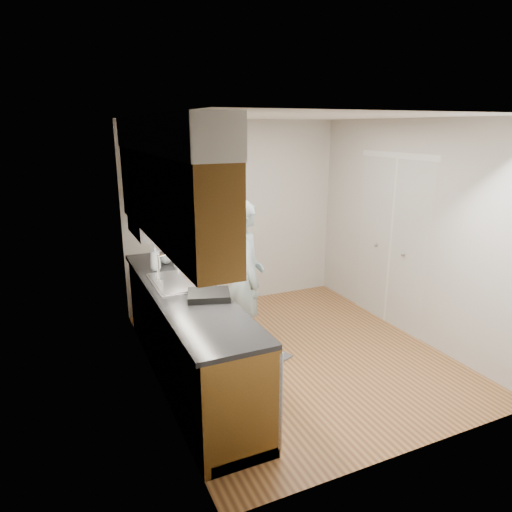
{
  "coord_description": "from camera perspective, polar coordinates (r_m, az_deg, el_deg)",
  "views": [
    {
      "loc": [
        -2.26,
        -3.96,
        2.41
      ],
      "look_at": [
        -0.35,
        0.25,
        1.09
      ],
      "focal_mm": 32.0,
      "sensor_mm": 36.0,
      "label": 1
    }
  ],
  "objects": [
    {
      "name": "upper_cabinets",
      "position": [
        4.13,
        -11.38,
        9.2
      ],
      "size": [
        0.47,
        2.8,
        1.21
      ],
      "color": "brown",
      "rests_on": "wall_left"
    },
    {
      "name": "ceiling",
      "position": [
        4.56,
        5.6,
        16.96
      ],
      "size": [
        3.5,
        3.5,
        0.0
      ],
      "primitive_type": "plane",
      "rotation": [
        3.14,
        0.0,
        0.0
      ],
      "color": "white",
      "rests_on": "wall_left"
    },
    {
      "name": "soap_bottle_c",
      "position": [
        5.15,
        -11.23,
        0.01
      ],
      "size": [
        0.17,
        0.17,
        0.17
      ],
      "primitive_type": "imported",
      "rotation": [
        0.0,
        0.0,
        0.41
      ],
      "color": "silver",
      "rests_on": "counter"
    },
    {
      "name": "floor",
      "position": [
        5.16,
        4.84,
        -12.02
      ],
      "size": [
        3.5,
        3.5,
        0.0
      ],
      "primitive_type": "plane",
      "color": "#A4713E",
      "rests_on": "ground"
    },
    {
      "name": "dish_rack",
      "position": [
        4.08,
        -5.93,
        -4.88
      ],
      "size": [
        0.44,
        0.4,
        0.06
      ],
      "primitive_type": "cube",
      "rotation": [
        0.0,
        0.0,
        -0.29
      ],
      "color": "black",
      "rests_on": "counter"
    },
    {
      "name": "soda_can",
      "position": [
        4.9,
        -8.1,
        -0.95
      ],
      "size": [
        0.07,
        0.07,
        0.13
      ],
      "primitive_type": "cylinder",
      "rotation": [
        0.0,
        0.0,
        0.02
      ],
      "color": "red",
      "rests_on": "counter"
    },
    {
      "name": "soap_bottle_a",
      "position": [
        4.93,
        -12.49,
        -0.09
      ],
      "size": [
        0.15,
        0.15,
        0.29
      ],
      "primitive_type": "imported",
      "rotation": [
        0.0,
        0.0,
        0.56
      ],
      "color": "silver",
      "rests_on": "counter"
    },
    {
      "name": "steel_can",
      "position": [
        4.88,
        -9.72,
        -1.14
      ],
      "size": [
        0.07,
        0.07,
        0.12
      ],
      "primitive_type": "cylinder",
      "rotation": [
        0.0,
        0.0,
        -0.04
      ],
      "color": "#A5A5AA",
      "rests_on": "counter"
    },
    {
      "name": "wall_back",
      "position": [
        6.25,
        -2.74,
        5.19
      ],
      "size": [
        3.0,
        0.02,
        2.5
      ],
      "primitive_type": "cube",
      "color": "beige",
      "rests_on": "floor"
    },
    {
      "name": "wall_left",
      "position": [
        4.19,
        -12.95,
        -0.57
      ],
      "size": [
        0.02,
        3.5,
        2.5
      ],
      "primitive_type": "cube",
      "color": "beige",
      "rests_on": "floor"
    },
    {
      "name": "person",
      "position": [
        4.8,
        -1.37,
        -1.58
      ],
      "size": [
        0.56,
        0.74,
        1.9
      ],
      "primitive_type": "imported",
      "rotation": [
        0.0,
        0.0,
        1.39
      ],
      "color": "#90A9B0",
      "rests_on": "floor_mat"
    },
    {
      "name": "floor_mat",
      "position": [
        5.17,
        -1.3,
        -11.78
      ],
      "size": [
        0.85,
        1.05,
        0.02
      ],
      "primitive_type": "cube",
      "rotation": [
        0.0,
        0.0,
        0.39
      ],
      "color": "slate",
      "rests_on": "floor"
    },
    {
      "name": "counter",
      "position": [
        4.52,
        -8.58,
        -9.41
      ],
      "size": [
        0.64,
        2.8,
        1.3
      ],
      "color": "brown",
      "rests_on": "floor"
    },
    {
      "name": "soap_bottle_b",
      "position": [
        5.04,
        -9.86,
        -0.07
      ],
      "size": [
        0.1,
        0.1,
        0.21
      ],
      "primitive_type": "imported",
      "rotation": [
        0.0,
        0.0,
        -0.09
      ],
      "color": "silver",
      "rests_on": "counter"
    },
    {
      "name": "wall_right",
      "position": [
        5.58,
        18.75,
        3.06
      ],
      "size": [
        0.02,
        3.5,
        2.5
      ],
      "primitive_type": "cube",
      "color": "beige",
      "rests_on": "floor"
    },
    {
      "name": "closet_door",
      "position": [
        5.84,
        16.49,
        1.52
      ],
      "size": [
        0.02,
        1.22,
        2.05
      ],
      "primitive_type": "cube",
      "color": "white",
      "rests_on": "wall_right"
    }
  ]
}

